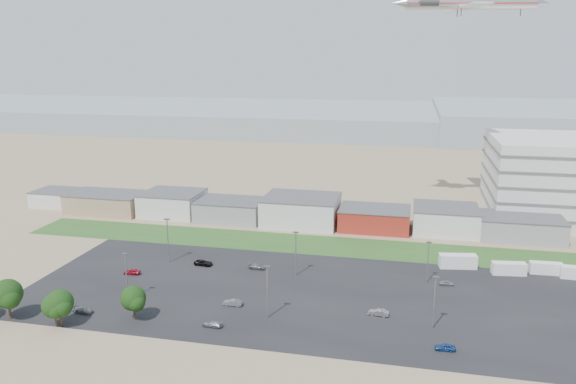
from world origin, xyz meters
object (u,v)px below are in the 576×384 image
(airliner, at_px, (471,3))
(parked_car_4, at_px, (233,302))
(parked_car_5, at_px, (132,272))
(parked_car_9, at_px, (203,263))
(parked_car_10, at_px, (83,310))
(parked_car_2, at_px, (445,347))
(parked_car_8, at_px, (447,283))
(parked_car_6, at_px, (257,267))
(parked_car_1, at_px, (378,312))
(parked_car_3, at_px, (212,324))
(box_trailer_a, at_px, (458,261))

(airliner, relative_size, parked_car_4, 12.05)
(parked_car_5, height_order, parked_car_9, parked_car_5)
(parked_car_10, bearing_deg, airliner, -33.36)
(parked_car_2, bearing_deg, parked_car_8, 174.70)
(parked_car_6, xyz_separation_m, parked_car_9, (-13.31, -0.50, 0.04))
(parked_car_6, height_order, parked_car_10, parked_car_10)
(parked_car_2, xyz_separation_m, parked_car_5, (-68.92, 20.10, 0.05))
(parked_car_1, height_order, parked_car_8, parked_car_1)
(parked_car_4, height_order, parked_car_6, parked_car_4)
(airliner, relative_size, parked_car_5, 12.42)
(parked_car_2, bearing_deg, parked_car_6, -127.40)
(parked_car_6, bearing_deg, parked_car_5, 109.98)
(parked_car_3, relative_size, parked_car_8, 1.18)
(parked_car_8, xyz_separation_m, parked_car_10, (-70.42, -29.62, 0.08))
(parked_car_5, bearing_deg, parked_car_6, 103.95)
(parked_car_3, height_order, parked_car_8, parked_car_3)
(box_trailer_a, bearing_deg, parked_car_4, -154.69)
(parked_car_5, xyz_separation_m, parked_car_9, (14.00, 9.04, -0.02))
(parked_car_3, height_order, parked_car_6, parked_car_6)
(parked_car_9, xyz_separation_m, parked_car_10, (-13.79, -29.54, -0.01))
(parked_car_1, distance_m, parked_car_3, 32.02)
(parked_car_5, bearing_deg, parked_car_9, 117.55)
(parked_car_1, height_order, parked_car_10, parked_car_1)
(airliner, relative_size, parked_car_2, 13.46)
(box_trailer_a, distance_m, parked_car_1, 34.29)
(parked_car_4, bearing_deg, parked_car_1, 93.27)
(airliner, height_order, parked_car_6, airliner)
(parked_car_3, bearing_deg, parked_car_4, 178.51)
(parked_car_6, relative_size, parked_car_8, 1.27)
(parked_car_4, xyz_separation_m, parked_car_9, (-13.91, 19.97, -0.02))
(box_trailer_a, bearing_deg, parked_car_6, -175.78)
(parked_car_8, bearing_deg, parked_car_1, 140.96)
(parked_car_5, xyz_separation_m, parked_car_8, (70.63, 9.12, -0.10))
(airliner, height_order, parked_car_4, airliner)
(parked_car_2, distance_m, parked_car_5, 71.79)
(box_trailer_a, distance_m, parked_car_3, 62.35)
(parked_car_1, bearing_deg, parked_car_5, -92.00)
(parked_car_10, bearing_deg, box_trailer_a, -54.59)
(box_trailer_a, xyz_separation_m, parked_car_9, (-59.71, -11.73, -1.00))
(parked_car_10, bearing_deg, parked_car_8, -61.09)
(parked_car_2, xyz_separation_m, parked_car_4, (-41.01, 9.16, 0.05))
(parked_car_1, relative_size, parked_car_4, 1.00)
(box_trailer_a, xyz_separation_m, parked_car_8, (-3.08, -11.65, -1.08))
(parked_car_8, bearing_deg, parked_car_9, 87.91)
(parked_car_1, relative_size, parked_car_5, 1.03)
(parked_car_1, bearing_deg, airliner, 173.54)
(parked_car_2, bearing_deg, parked_car_1, -134.44)
(parked_car_1, xyz_separation_m, parked_car_6, (-29.64, 18.67, -0.06))
(parked_car_5, relative_size, parked_car_10, 0.89)
(airliner, xyz_separation_m, parked_car_1, (-19.66, -81.44, -63.95))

